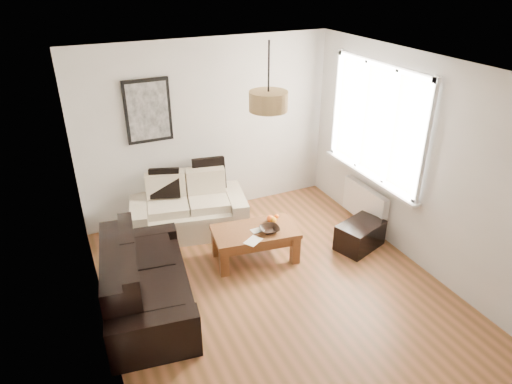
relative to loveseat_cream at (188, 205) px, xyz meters
name	(u,v)px	position (x,y,z in m)	size (l,w,h in m)	color
floor	(277,291)	(0.52, -1.78, -0.40)	(4.50, 4.50, 0.00)	brown
ceiling	(283,70)	(0.52, -1.78, 2.20)	(3.80, 4.50, 0.00)	white
wall_back	(209,130)	(0.52, 0.47, 0.90)	(3.80, 0.04, 2.60)	silver
wall_front	(437,337)	(0.52, -4.03, 0.90)	(3.80, 0.04, 2.60)	silver
wall_left	(93,235)	(-1.38, -1.78, 0.90)	(0.04, 4.50, 2.60)	silver
wall_right	(419,164)	(2.42, -1.78, 0.90)	(0.04, 4.50, 2.60)	silver
window_bay	(377,122)	(2.38, -0.98, 1.20)	(0.14, 1.90, 1.60)	white
radiator	(365,204)	(2.34, -0.98, -0.02)	(0.10, 0.90, 0.52)	white
poster	(148,111)	(-0.33, 0.44, 1.30)	(0.62, 0.04, 0.87)	black
pendant_shade	(268,101)	(0.52, -1.48, 1.83)	(0.40, 0.40, 0.20)	tan
loveseat_cream	(188,205)	(0.00, 0.00, 0.00)	(1.60, 0.87, 0.80)	beige
sofa_leather	(146,278)	(-0.91, -1.39, -0.01)	(1.81, 0.88, 0.78)	black
coffee_table	(255,244)	(0.56, -1.05, -0.18)	(1.08, 0.59, 0.44)	brown
ottoman	(360,235)	(1.97, -1.40, -0.22)	(0.64, 0.41, 0.37)	black
cushion_left	(165,183)	(-0.26, 0.19, 0.32)	(0.42, 0.13, 0.42)	black
cushion_right	(209,173)	(0.40, 0.19, 0.34)	(0.46, 0.14, 0.46)	black
fruit_bowl	(270,229)	(0.71, -1.17, 0.07)	(0.25, 0.25, 0.06)	black
orange_a	(274,220)	(0.85, -1.00, 0.08)	(0.08, 0.08, 0.08)	orange
orange_b	(277,216)	(0.93, -0.93, 0.08)	(0.06, 0.06, 0.06)	#D65912
orange_c	(270,219)	(0.83, -0.94, 0.08)	(0.09, 0.09, 0.09)	#FD5F15
papers	(253,241)	(0.43, -1.28, 0.05)	(0.22, 0.15, 0.01)	white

